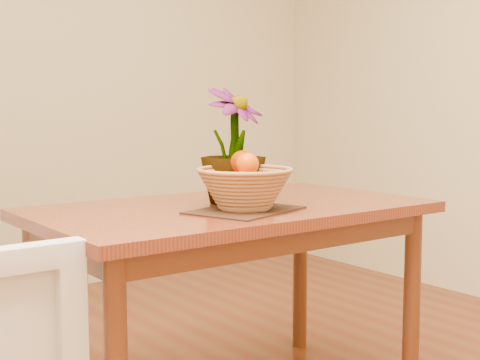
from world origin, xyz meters
TOP-DOWN VIEW (x-y plane):
  - wall_back at (0.00, 2.25)m, footprint 4.00×0.02m
  - table at (0.00, 0.30)m, footprint 1.40×0.80m
  - placemat at (-0.05, 0.15)m, footprint 0.43×0.37m
  - wicker_basket at (-0.05, 0.15)m, footprint 0.33×0.33m
  - orange_pile at (-0.05, 0.16)m, footprint 0.17×0.17m
  - potted_plant at (0.03, 0.32)m, footprint 0.30×0.30m

SIDE VIEW (x-z plane):
  - table at x=0.00m, z-range 0.29..1.04m
  - placemat at x=-0.05m, z-range 0.75..0.76m
  - wicker_basket at x=-0.05m, z-range 0.75..0.89m
  - orange_pile at x=-0.05m, z-range 0.80..0.95m
  - potted_plant at x=0.03m, z-range 0.75..1.17m
  - wall_back at x=0.00m, z-range 0.00..2.70m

